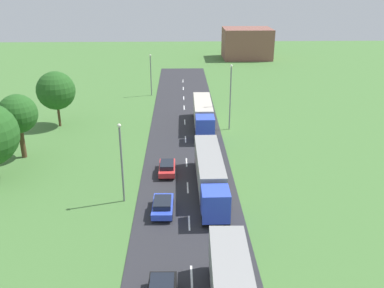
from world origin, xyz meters
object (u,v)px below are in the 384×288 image
at_px(truck_second, 210,172).
at_px(tree_maple, 18,114).
at_px(tree_pine, 56,91).
at_px(lamppost_third, 230,94).
at_px(distant_building, 247,43).
at_px(lamppost_second, 121,159).
at_px(lamppost_fourth, 151,73).
at_px(car_fourth, 167,167).
at_px(car_third, 163,206).
at_px(truck_third, 203,114).

distance_m(truck_second, tree_maple, 23.92).
distance_m(tree_maple, tree_pine, 11.48).
height_order(lamppost_third, distant_building, lamppost_third).
height_order(lamppost_second, tree_pine, tree_pine).
xyz_separation_m(truck_second, lamppost_fourth, (-8.15, 37.27, 2.17)).
bearing_deg(tree_pine, truck_second, -45.09).
xyz_separation_m(car_fourth, lamppost_second, (-4.03, -5.89, 3.66)).
distance_m(car_third, tree_pine, 29.86).
xyz_separation_m(lamppost_second, tree_maple, (-13.36, 11.07, 0.99)).
relative_size(car_third, lamppost_fourth, 0.54).
bearing_deg(lamppost_second, lamppost_fourth, 89.54).
distance_m(truck_second, lamppost_fourth, 38.22).
relative_size(car_third, lamppost_third, 0.44).
relative_size(lamppost_fourth, tree_pine, 0.94).
xyz_separation_m(car_fourth, tree_maple, (-17.39, 5.18, 4.66)).
bearing_deg(tree_pine, car_fourth, -45.84).
distance_m(truck_second, car_fourth, 6.12).
relative_size(lamppost_third, distant_building, 0.74).
bearing_deg(lamppost_second, car_third, -31.99).
relative_size(truck_third, distant_building, 1.05).
height_order(truck_second, lamppost_fourth, lamppost_fourth).
height_order(car_fourth, tree_maple, tree_maple).
distance_m(lamppost_second, lamppost_fourth, 39.14).
bearing_deg(truck_second, tree_pine, 134.91).
bearing_deg(car_third, tree_maple, 141.94).
height_order(lamppost_fourth, distant_building, distant_building).
height_order(car_third, distant_building, distant_building).
relative_size(truck_second, lamppost_third, 1.52).
distance_m(car_fourth, tree_pine, 23.55).
distance_m(truck_second, lamppost_third, 19.11).
relative_size(truck_second, lamppost_fourth, 1.87).
distance_m(lamppost_second, tree_pine, 25.52).
xyz_separation_m(truck_third, distant_building, (14.75, 55.83, 1.81)).
bearing_deg(lamppost_third, truck_second, -102.53).
relative_size(truck_second, car_fourth, 3.53).
relative_size(car_fourth, lamppost_third, 0.43).
bearing_deg(truck_third, lamppost_third, -9.35).
height_order(car_third, car_fourth, car_third).
height_order(lamppost_second, distant_building, lamppost_second).
relative_size(car_third, tree_maple, 0.52).
bearing_deg(lamppost_third, distant_building, 78.95).
distance_m(lamppost_third, tree_pine, 24.73).
distance_m(truck_second, tree_pine, 29.27).
bearing_deg(truck_third, tree_pine, 175.68).
xyz_separation_m(lamppost_third, tree_pine, (-24.63, 2.19, 0.16)).
bearing_deg(distant_building, lamppost_fourth, -121.76).
bearing_deg(tree_maple, lamppost_fourth, 64.03).
distance_m(truck_third, distant_building, 57.77).
distance_m(lamppost_fourth, distant_building, 44.19).
bearing_deg(car_third, lamppost_third, 68.96).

